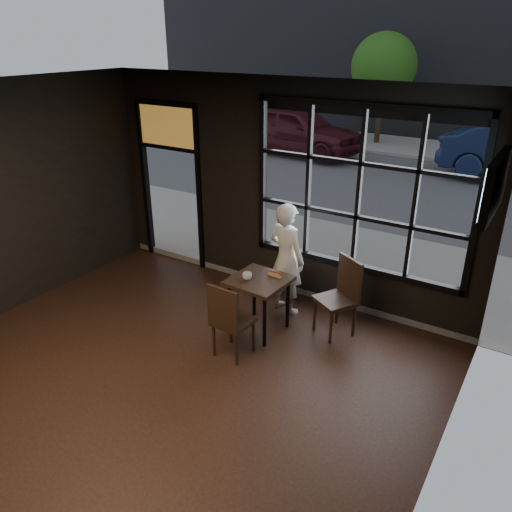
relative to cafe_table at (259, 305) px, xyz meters
The scene contains 15 objects.
floor 2.37m from the cafe_table, 99.38° to the right, with size 6.00×7.00×0.02m, color black.
ceiling 3.66m from the cafe_table, 99.38° to the right, with size 6.00×7.00×0.02m, color black.
wall_right 3.69m from the cafe_table, 41.38° to the right, with size 0.04×7.00×3.20m, color black.
window_frame 2.02m from the cafe_table, 55.53° to the left, with size 3.06×0.12×2.28m, color black.
stained_transom 3.38m from the cafe_table, 154.33° to the left, with size 1.20×0.06×0.70m, color orange.
street_asphalt 21.70m from the cafe_table, 91.01° to the left, with size 60.00×41.00×0.04m, color #545456.
cafe_table is the anchor object (origin of this frame).
chair_near 0.65m from the cafe_table, 88.15° to the right, with size 0.44×0.44×1.01m, color black.
chair_window 1.02m from the cafe_table, 27.83° to the left, with size 0.46×0.46×1.06m, color black.
man 0.79m from the cafe_table, 86.65° to the left, with size 0.60×0.39×1.64m, color silver.
hotdog 0.47m from the cafe_table, 56.19° to the left, with size 0.20×0.08×0.06m, color tan, non-canonical shape.
cup 0.46m from the cafe_table, 142.06° to the right, with size 0.12×0.12×0.10m, color silver.
tv 3.24m from the cafe_table, ahead, with size 0.12×1.02×0.60m, color black.
maroon_car 10.71m from the cafe_table, 115.04° to the left, with size 1.72×4.26×1.45m, color #47151E.
tree_left 13.13m from the cafe_table, 102.84° to the left, with size 2.20×2.20×3.76m.
Camera 1 is at (3.45, -2.64, 3.73)m, focal length 35.00 mm.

